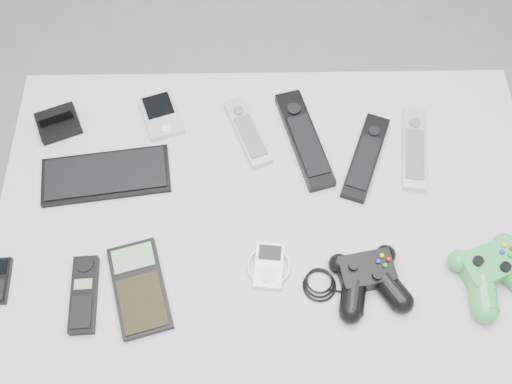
{
  "coord_description": "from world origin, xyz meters",
  "views": [
    {
      "loc": [
        -0.01,
        -0.63,
        1.79
      ],
      "look_at": [
        -0.0,
        -0.06,
        0.75
      ],
      "focal_mm": 42.0,
      "sensor_mm": 36.0,
      "label": 1
    }
  ],
  "objects_px": {
    "pda_keyboard": "(106,175)",
    "controller_black": "(369,278)",
    "calculator": "(139,288)",
    "remote_silver_b": "(414,148)",
    "remote_silver_a": "(247,131)",
    "desk": "(269,223)",
    "remote_black_b": "(366,157)",
    "cordless_handset": "(84,294)",
    "pda": "(161,115)",
    "remote_black_a": "(304,139)",
    "mp3_player": "(269,266)",
    "controller_green": "(494,271)"
  },
  "relations": [
    {
      "from": "remote_silver_a",
      "to": "remote_silver_b",
      "type": "bearing_deg",
      "value": -28.54
    },
    {
      "from": "desk",
      "to": "remote_black_b",
      "type": "xyz_separation_m",
      "value": [
        0.2,
        0.11,
        0.07
      ]
    },
    {
      "from": "remote_silver_b",
      "to": "remote_silver_a",
      "type": "bearing_deg",
      "value": -179.81
    },
    {
      "from": "pda",
      "to": "remote_silver_b",
      "type": "bearing_deg",
      "value": -28.71
    },
    {
      "from": "cordless_handset",
      "to": "controller_black",
      "type": "xyz_separation_m",
      "value": [
        0.52,
        0.02,
        0.01
      ]
    },
    {
      "from": "desk",
      "to": "pda",
      "type": "bearing_deg",
      "value": 135.28
    },
    {
      "from": "desk",
      "to": "pda_keyboard",
      "type": "height_order",
      "value": "pda_keyboard"
    },
    {
      "from": "remote_black_b",
      "to": "controller_black",
      "type": "xyz_separation_m",
      "value": [
        -0.03,
        -0.27,
        0.01
      ]
    },
    {
      "from": "desk",
      "to": "remote_black_a",
      "type": "relative_size",
      "value": 4.46
    },
    {
      "from": "remote_silver_a",
      "to": "desk",
      "type": "bearing_deg",
      "value": -97.24
    },
    {
      "from": "desk",
      "to": "remote_silver_a",
      "type": "distance_m",
      "value": 0.2
    },
    {
      "from": "calculator",
      "to": "remote_silver_b",
      "type": "bearing_deg",
      "value": 13.11
    },
    {
      "from": "desk",
      "to": "calculator",
      "type": "bearing_deg",
      "value": -146.37
    },
    {
      "from": "pda",
      "to": "controller_black",
      "type": "relative_size",
      "value": 0.48
    },
    {
      "from": "remote_black_a",
      "to": "controller_green",
      "type": "relative_size",
      "value": 1.53
    },
    {
      "from": "cordless_handset",
      "to": "calculator",
      "type": "bearing_deg",
      "value": 4.02
    },
    {
      "from": "remote_silver_b",
      "to": "controller_black",
      "type": "height_order",
      "value": "controller_black"
    },
    {
      "from": "calculator",
      "to": "remote_black_b",
      "type": "bearing_deg",
      "value": 16.56
    },
    {
      "from": "remote_black_a",
      "to": "remote_silver_b",
      "type": "relative_size",
      "value": 1.23
    },
    {
      "from": "desk",
      "to": "cordless_handset",
      "type": "bearing_deg",
      "value": -153.09
    },
    {
      "from": "remote_silver_a",
      "to": "calculator",
      "type": "bearing_deg",
      "value": -141.14
    },
    {
      "from": "calculator",
      "to": "controller_green",
      "type": "height_order",
      "value": "controller_green"
    },
    {
      "from": "desk",
      "to": "pda",
      "type": "height_order",
      "value": "pda"
    },
    {
      "from": "pda_keyboard",
      "to": "controller_black",
      "type": "bearing_deg",
      "value": -32.16
    },
    {
      "from": "remote_silver_b",
      "to": "mp3_player",
      "type": "bearing_deg",
      "value": -132.38
    },
    {
      "from": "controller_black",
      "to": "cordless_handset",
      "type": "bearing_deg",
      "value": 171.6
    },
    {
      "from": "pda_keyboard",
      "to": "remote_silver_a",
      "type": "distance_m",
      "value": 0.31
    },
    {
      "from": "controller_green",
      "to": "pda_keyboard",
      "type": "bearing_deg",
      "value": 143.09
    },
    {
      "from": "calculator",
      "to": "pda_keyboard",
      "type": "bearing_deg",
      "value": 94.6
    },
    {
      "from": "remote_black_b",
      "to": "calculator",
      "type": "bearing_deg",
      "value": -127.26
    },
    {
      "from": "desk",
      "to": "pda",
      "type": "distance_m",
      "value": 0.33
    },
    {
      "from": "remote_black_a",
      "to": "remote_black_b",
      "type": "bearing_deg",
      "value": -35.11
    },
    {
      "from": "remote_silver_a",
      "to": "mp3_player",
      "type": "bearing_deg",
      "value": -103.63
    },
    {
      "from": "calculator",
      "to": "controller_black",
      "type": "distance_m",
      "value": 0.42
    },
    {
      "from": "calculator",
      "to": "controller_green",
      "type": "xyz_separation_m",
      "value": [
        0.66,
        0.02,
        0.02
      ]
    },
    {
      "from": "calculator",
      "to": "mp3_player",
      "type": "xyz_separation_m",
      "value": [
        0.24,
        0.04,
        -0.0
      ]
    },
    {
      "from": "pda",
      "to": "remote_black_a",
      "type": "distance_m",
      "value": 0.31
    },
    {
      "from": "cordless_handset",
      "to": "calculator",
      "type": "height_order",
      "value": "cordless_handset"
    },
    {
      "from": "remote_silver_b",
      "to": "controller_green",
      "type": "xyz_separation_m",
      "value": [
        0.1,
        -0.28,
        0.02
      ]
    },
    {
      "from": "remote_black_b",
      "to": "controller_black",
      "type": "bearing_deg",
      "value": -74.36
    },
    {
      "from": "desk",
      "to": "pda",
      "type": "relative_size",
      "value": 9.61
    },
    {
      "from": "cordless_handset",
      "to": "calculator",
      "type": "relative_size",
      "value": 0.8
    },
    {
      "from": "desk",
      "to": "pda",
      "type": "xyz_separation_m",
      "value": [
        -0.23,
        0.23,
        0.07
      ]
    },
    {
      "from": "remote_silver_a",
      "to": "cordless_handset",
      "type": "distance_m",
      "value": 0.47
    },
    {
      "from": "remote_silver_a",
      "to": "mp3_player",
      "type": "xyz_separation_m",
      "value": [
        0.04,
        -0.3,
        -0.0
      ]
    },
    {
      "from": "remote_silver_b",
      "to": "controller_green",
      "type": "bearing_deg",
      "value": -61.64
    },
    {
      "from": "remote_black_a",
      "to": "mp3_player",
      "type": "relative_size",
      "value": 2.74
    },
    {
      "from": "remote_black_a",
      "to": "remote_silver_b",
      "type": "bearing_deg",
      "value": -21.61
    },
    {
      "from": "remote_silver_a",
      "to": "calculator",
      "type": "height_order",
      "value": "remote_silver_a"
    },
    {
      "from": "remote_black_b",
      "to": "controller_green",
      "type": "distance_m",
      "value": 0.33
    }
  ]
}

